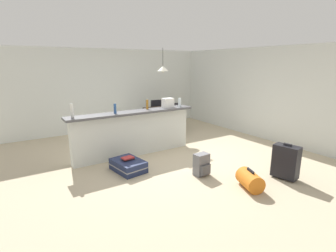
{
  "coord_description": "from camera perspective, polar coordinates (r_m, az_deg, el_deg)",
  "views": [
    {
      "loc": [
        -3.03,
        -4.84,
        2.07
      ],
      "look_at": [
        0.18,
        0.17,
        0.62
      ],
      "focal_mm": 27.7,
      "sensor_mm": 36.0,
      "label": 1
    }
  ],
  "objects": [
    {
      "name": "bottle_clear",
      "position": [
        6.37,
        2.58,
        5.2
      ],
      "size": [
        0.07,
        0.07,
        0.22
      ],
      "primitive_type": "cylinder",
      "color": "silver",
      "rests_on": "bar_countertop"
    },
    {
      "name": "bottle_white",
      "position": [
        5.44,
        -20.39,
        3.19
      ],
      "size": [
        0.06,
        0.06,
        0.27
      ],
      "primitive_type": "cylinder",
      "color": "silver",
      "rests_on": "bar_countertop"
    },
    {
      "name": "dining_chair_near_partition",
      "position": [
        7.59,
        1.32,
        1.85
      ],
      "size": [
        0.46,
        0.46,
        0.93
      ],
      "color": "black",
      "rests_on": "ground_plane"
    },
    {
      "name": "partition_half_wall",
      "position": [
        5.95,
        -7.49,
        -1.87
      ],
      "size": [
        2.8,
        0.2,
        0.97
      ],
      "primitive_type": "cube",
      "color": "silver",
      "rests_on": "ground_plane"
    },
    {
      "name": "dining_chair_far_side",
      "position": [
        8.45,
        -2.76,
        3.06
      ],
      "size": [
        0.44,
        0.44,
        0.93
      ],
      "color": "black",
      "rests_on": "ground_plane"
    },
    {
      "name": "grocery_bag",
      "position": [
        6.31,
        -0.04,
        5.14
      ],
      "size": [
        0.26,
        0.18,
        0.22
      ],
      "primitive_type": "cube",
      "color": "silver",
      "rests_on": "bar_countertop"
    },
    {
      "name": "ground_plane",
      "position": [
        6.08,
        -0.53,
        -6.45
      ],
      "size": [
        13.0,
        13.0,
        0.05
      ],
      "primitive_type": "cube",
      "color": "#BCAD8E"
    },
    {
      "name": "duffel_bag_orange",
      "position": [
        4.66,
        17.56,
        -11.28
      ],
      "size": [
        0.46,
        0.56,
        0.34
      ],
      "color": "orange",
      "rests_on": "ground_plane"
    },
    {
      "name": "bar_countertop",
      "position": [
        5.83,
        -7.65,
        2.98
      ],
      "size": [
        2.96,
        0.4,
        0.05
      ],
      "primitive_type": "cube",
      "color": "#4C4C51",
      "rests_on": "partition_half_wall"
    },
    {
      "name": "bottle_amber",
      "position": [
        6.07,
        -4.6,
        4.74
      ],
      "size": [
        0.06,
        0.06,
        0.22
      ],
      "primitive_type": "cylinder",
      "color": "#9E661E",
      "rests_on": "bar_countertop"
    },
    {
      "name": "suitcase_flat_navy",
      "position": [
        5.21,
        -8.77,
        -8.56
      ],
      "size": [
        0.59,
        0.87,
        0.22
      ],
      "color": "#1E284C",
      "rests_on": "ground_plane"
    },
    {
      "name": "book_stack",
      "position": [
        5.19,
        -8.81,
        -7.04
      ],
      "size": [
        0.25,
        0.2,
        0.06
      ],
      "color": "black",
      "rests_on": "suitcase_flat_navy"
    },
    {
      "name": "suitcase_upright_black",
      "position": [
        5.21,
        24.5,
        -7.12
      ],
      "size": [
        0.32,
        0.48,
        0.67
      ],
      "color": "black",
      "rests_on": "ground_plane"
    },
    {
      "name": "bottle_blue",
      "position": [
        5.63,
        -11.58,
        3.77
      ],
      "size": [
        0.06,
        0.06,
        0.21
      ],
      "primitive_type": "cylinder",
      "color": "#284C89",
      "rests_on": "bar_countertop"
    },
    {
      "name": "dining_table",
      "position": [
        7.96,
        -0.76,
        3.37
      ],
      "size": [
        1.1,
        0.8,
        0.74
      ],
      "color": "#332319",
      "rests_on": "ground_plane"
    },
    {
      "name": "wall_back",
      "position": [
        8.49,
        -11.66,
        7.86
      ],
      "size": [
        6.6,
        0.1,
        2.5
      ],
      "primitive_type": "cube",
      "color": "silver",
      "rests_on": "ground_plane"
    },
    {
      "name": "pendant_lamp",
      "position": [
        7.8,
        -1.13,
        12.5
      ],
      "size": [
        0.34,
        0.34,
        0.7
      ],
      "color": "black"
    },
    {
      "name": "wall_right",
      "position": [
        8.01,
        17.21,
        7.2
      ],
      "size": [
        0.1,
        6.0,
        2.5
      ],
      "primitive_type": "cube",
      "color": "silver",
      "rests_on": "ground_plane"
    },
    {
      "name": "backpack_grey",
      "position": [
        4.97,
        7.42,
        -8.48
      ],
      "size": [
        0.29,
        0.27,
        0.42
      ],
      "color": "slate",
      "rests_on": "ground_plane"
    }
  ]
}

